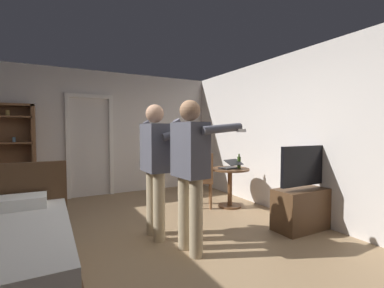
{
  "coord_description": "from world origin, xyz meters",
  "views": [
    {
      "loc": [
        -0.94,
        -2.84,
        1.39
      ],
      "look_at": [
        0.76,
        0.34,
        1.2
      ],
      "focal_mm": 25.16,
      "sensor_mm": 36.0,
      "label": 1
    }
  ],
  "objects_px": {
    "side_table": "(230,181)",
    "bottle_on_table": "(239,162)",
    "suitcase_dark": "(29,212)",
    "wooden_chair": "(201,178)",
    "person_striped_shirt": "(156,161)",
    "laptop": "(230,166)",
    "bookshelf": "(9,152)",
    "tv_flatscreen": "(305,203)",
    "person_blue_shirt": "(191,164)"
  },
  "relations": [
    {
      "from": "person_striped_shirt",
      "to": "suitcase_dark",
      "type": "distance_m",
      "value": 2.27
    },
    {
      "from": "tv_flatscreen",
      "to": "wooden_chair",
      "type": "relative_size",
      "value": 1.19
    },
    {
      "from": "wooden_chair",
      "to": "person_striped_shirt",
      "type": "relative_size",
      "value": 0.58
    },
    {
      "from": "wooden_chair",
      "to": "person_striped_shirt",
      "type": "xyz_separation_m",
      "value": [
        -1.18,
        -0.88,
        0.45
      ]
    },
    {
      "from": "suitcase_dark",
      "to": "person_striped_shirt",
      "type": "bearing_deg",
      "value": -61.65
    },
    {
      "from": "bottle_on_table",
      "to": "person_striped_shirt",
      "type": "relative_size",
      "value": 0.15
    },
    {
      "from": "bookshelf",
      "to": "laptop",
      "type": "xyz_separation_m",
      "value": [
        3.49,
        -1.9,
        -0.24
      ]
    },
    {
      "from": "side_table",
      "to": "bottle_on_table",
      "type": "distance_m",
      "value": 0.37
    },
    {
      "from": "laptop",
      "to": "wooden_chair",
      "type": "bearing_deg",
      "value": 153.77
    },
    {
      "from": "tv_flatscreen",
      "to": "person_blue_shirt",
      "type": "xyz_separation_m",
      "value": [
        -1.76,
        0.11,
        0.64
      ]
    },
    {
      "from": "tv_flatscreen",
      "to": "laptop",
      "type": "xyz_separation_m",
      "value": [
        -0.3,
        1.34,
        0.39
      ]
    },
    {
      "from": "bookshelf",
      "to": "suitcase_dark",
      "type": "height_order",
      "value": "bookshelf"
    },
    {
      "from": "person_blue_shirt",
      "to": "person_striped_shirt",
      "type": "height_order",
      "value": "person_blue_shirt"
    },
    {
      "from": "wooden_chair",
      "to": "person_striped_shirt",
      "type": "distance_m",
      "value": 1.54
    },
    {
      "from": "side_table",
      "to": "tv_flatscreen",
      "type": "bearing_deg",
      "value": -78.6
    },
    {
      "from": "bookshelf",
      "to": "person_blue_shirt",
      "type": "distance_m",
      "value": 3.74
    },
    {
      "from": "bottle_on_table",
      "to": "suitcase_dark",
      "type": "relative_size",
      "value": 0.43
    },
    {
      "from": "person_blue_shirt",
      "to": "person_striped_shirt",
      "type": "xyz_separation_m",
      "value": [
        -0.19,
        0.59,
        -0.01
      ]
    },
    {
      "from": "tv_flatscreen",
      "to": "bottle_on_table",
      "type": "relative_size",
      "value": 4.44
    },
    {
      "from": "laptop",
      "to": "bookshelf",
      "type": "bearing_deg",
      "value": 151.43
    },
    {
      "from": "tv_flatscreen",
      "to": "suitcase_dark",
      "type": "relative_size",
      "value": 1.92
    },
    {
      "from": "bookshelf",
      "to": "side_table",
      "type": "height_order",
      "value": "bookshelf"
    },
    {
      "from": "bottle_on_table",
      "to": "wooden_chair",
      "type": "distance_m",
      "value": 0.74
    },
    {
      "from": "laptop",
      "to": "person_blue_shirt",
      "type": "relative_size",
      "value": 0.22
    },
    {
      "from": "tv_flatscreen",
      "to": "side_table",
      "type": "bearing_deg",
      "value": 101.4
    },
    {
      "from": "wooden_chair",
      "to": "bottle_on_table",
      "type": "bearing_deg",
      "value": -23.09
    },
    {
      "from": "wooden_chair",
      "to": "side_table",
      "type": "bearing_deg",
      "value": -21.07
    },
    {
      "from": "laptop",
      "to": "person_blue_shirt",
      "type": "bearing_deg",
      "value": -139.69
    },
    {
      "from": "side_table",
      "to": "laptop",
      "type": "xyz_separation_m",
      "value": [
        -0.02,
        -0.04,
        0.28
      ]
    },
    {
      "from": "person_blue_shirt",
      "to": "laptop",
      "type": "bearing_deg",
      "value": 40.31
    },
    {
      "from": "person_blue_shirt",
      "to": "person_striped_shirt",
      "type": "relative_size",
      "value": 1.0
    },
    {
      "from": "bookshelf",
      "to": "side_table",
      "type": "distance_m",
      "value": 4.01
    },
    {
      "from": "tv_flatscreen",
      "to": "wooden_chair",
      "type": "bearing_deg",
      "value": 116.16
    },
    {
      "from": "side_table",
      "to": "suitcase_dark",
      "type": "xyz_separation_m",
      "value": [
        -3.17,
        0.79,
        -0.33
      ]
    },
    {
      "from": "person_striped_shirt",
      "to": "laptop",
      "type": "bearing_deg",
      "value": 21.27
    },
    {
      "from": "person_striped_shirt",
      "to": "suitcase_dark",
      "type": "relative_size",
      "value": 2.81
    },
    {
      "from": "person_striped_shirt",
      "to": "suitcase_dark",
      "type": "height_order",
      "value": "person_striped_shirt"
    },
    {
      "from": "bookshelf",
      "to": "tv_flatscreen",
      "type": "distance_m",
      "value": 5.03
    },
    {
      "from": "bookshelf",
      "to": "laptop",
      "type": "height_order",
      "value": "bookshelf"
    },
    {
      "from": "side_table",
      "to": "bottle_on_table",
      "type": "height_order",
      "value": "bottle_on_table"
    },
    {
      "from": "side_table",
      "to": "person_striped_shirt",
      "type": "distance_m",
      "value": 1.88
    },
    {
      "from": "side_table",
      "to": "person_striped_shirt",
      "type": "height_order",
      "value": "person_striped_shirt"
    },
    {
      "from": "side_table",
      "to": "suitcase_dark",
      "type": "relative_size",
      "value": 1.15
    },
    {
      "from": "laptop",
      "to": "wooden_chair",
      "type": "xyz_separation_m",
      "value": [
        -0.47,
        0.23,
        -0.21
      ]
    },
    {
      "from": "wooden_chair",
      "to": "person_blue_shirt",
      "type": "distance_m",
      "value": 1.83
    },
    {
      "from": "wooden_chair",
      "to": "person_striped_shirt",
      "type": "height_order",
      "value": "person_striped_shirt"
    },
    {
      "from": "person_blue_shirt",
      "to": "suitcase_dark",
      "type": "height_order",
      "value": "person_blue_shirt"
    },
    {
      "from": "bookshelf",
      "to": "tv_flatscreen",
      "type": "relative_size",
      "value": 1.58
    },
    {
      "from": "laptop",
      "to": "wooden_chair",
      "type": "height_order",
      "value": "wooden_chair"
    },
    {
      "from": "wooden_chair",
      "to": "bookshelf",
      "type": "bearing_deg",
      "value": 151.07
    }
  ]
}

